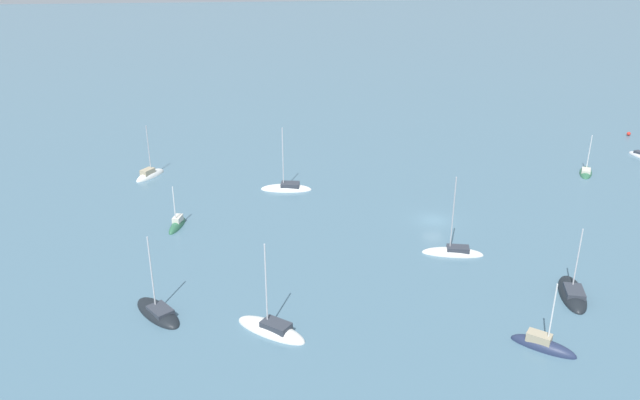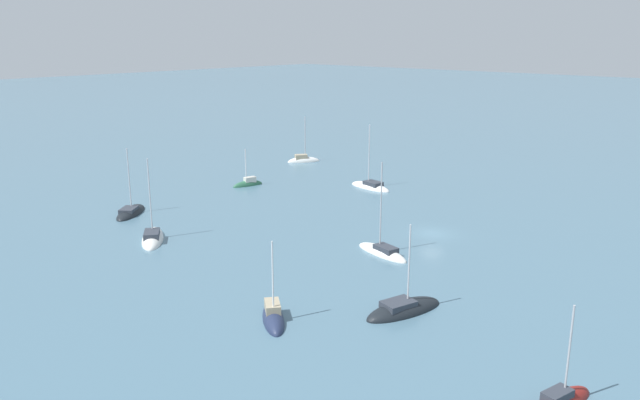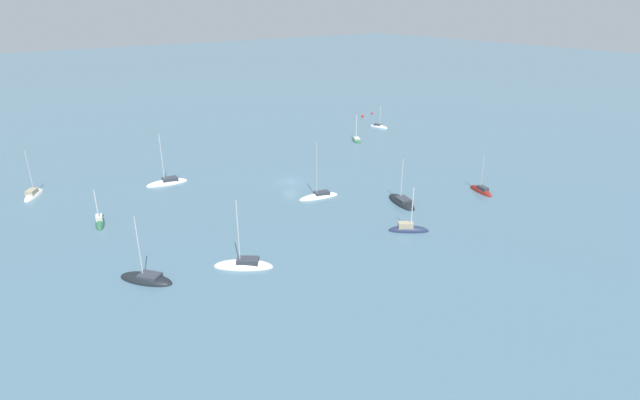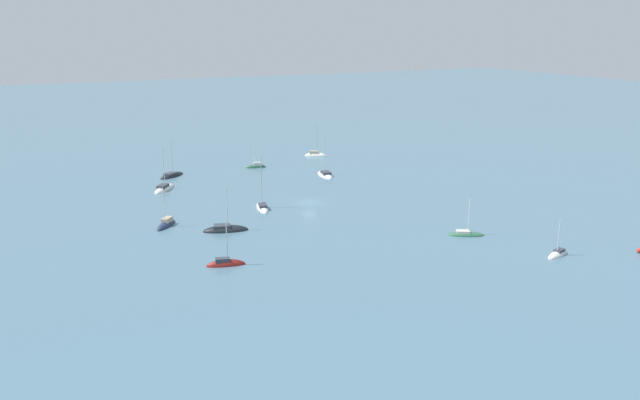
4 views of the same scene
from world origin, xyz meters
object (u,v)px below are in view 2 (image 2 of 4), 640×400
object	(u,v)px
sailboat_10	(131,213)
sailboat_0	(403,311)
sailboat_3	(248,185)
sailboat_9	(153,239)
sailboat_6	(303,161)
sailboat_2	(382,253)
sailboat_4	(273,319)
sailboat_7	(370,187)

from	to	relation	value
sailboat_10	sailboat_0	bearing A→B (deg)	-127.82
sailboat_3	sailboat_9	distance (m)	27.31
sailboat_6	sailboat_10	size ratio (longest dim) A/B	0.98
sailboat_6	sailboat_3	bearing A→B (deg)	-127.74
sailboat_2	sailboat_9	bearing A→B (deg)	44.33
sailboat_0	sailboat_4	xyz separation A→B (m)	(7.03, 8.39, 0.06)
sailboat_0	sailboat_9	world-z (taller)	sailboat_9
sailboat_0	sailboat_7	world-z (taller)	sailboat_7
sailboat_0	sailboat_2	size ratio (longest dim) A/B	0.81
sailboat_3	sailboat_4	distance (m)	47.09
sailboat_2	sailboat_3	size ratio (longest dim) A/B	1.62
sailboat_7	sailboat_9	bearing A→B (deg)	92.80
sailboat_6	sailboat_9	distance (m)	47.30
sailboat_4	sailboat_9	distance (m)	25.39
sailboat_0	sailboat_7	distance (m)	43.51
sailboat_0	sailboat_10	xyz separation A→B (m)	(43.15, -0.95, -0.00)
sailboat_3	sailboat_2	bearing A→B (deg)	86.19
sailboat_2	sailboat_6	bearing A→B (deg)	-24.45
sailboat_3	sailboat_7	world-z (taller)	sailboat_7
sailboat_3	sailboat_10	world-z (taller)	sailboat_10
sailboat_2	sailboat_4	distance (m)	18.96
sailboat_9	sailboat_2	bearing A→B (deg)	-110.35
sailboat_0	sailboat_7	bearing A→B (deg)	56.82
sailboat_2	sailboat_3	bearing A→B (deg)	-5.62
sailboat_0	sailboat_2	world-z (taller)	sailboat_2
sailboat_2	sailboat_3	distance (m)	35.43
sailboat_9	sailboat_3	bearing A→B (deg)	-27.03
sailboat_7	sailboat_4	bearing A→B (deg)	125.65
sailboat_9	sailboat_6	bearing A→B (deg)	-29.93
sailboat_10	sailboat_7	bearing A→B (deg)	-61.24
sailboat_3	sailboat_10	xyz separation A→B (m)	(-0.25, 20.57, -0.06)
sailboat_4	sailboat_0	bearing A→B (deg)	88.63
sailboat_6	sailboat_9	size ratio (longest dim) A/B	0.89
sailboat_7	sailboat_10	size ratio (longest dim) A/B	1.10
sailboat_0	sailboat_3	distance (m)	48.45
sailboat_3	sailboat_7	bearing A→B (deg)	141.84
sailboat_0	sailboat_10	world-z (taller)	sailboat_10
sailboat_0	sailboat_10	distance (m)	43.16
sailboat_4	sailboat_6	bearing A→B (deg)	169.61
sailboat_9	sailboat_10	distance (m)	12.01
sailboat_4	sailboat_10	xyz separation A→B (m)	(36.12, -9.34, -0.06)
sailboat_0	sailboat_10	bearing A→B (deg)	104.68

